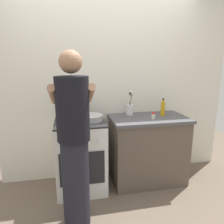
# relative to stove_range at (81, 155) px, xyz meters

# --- Properties ---
(ground) EXTENTS (6.00, 6.00, 0.00)m
(ground) POSITION_rel_stove_range_xyz_m (0.35, -0.15, -0.45)
(ground) COLOR #6B5B4C
(back_wall) EXTENTS (3.20, 0.10, 2.50)m
(back_wall) POSITION_rel_stove_range_xyz_m (0.55, 0.35, 0.80)
(back_wall) COLOR silver
(back_wall) RESTS_ON ground
(countertop) EXTENTS (1.00, 0.60, 0.90)m
(countertop) POSITION_rel_stove_range_xyz_m (0.90, 0.00, 0.00)
(countertop) COLOR brown
(countertop) RESTS_ON ground
(stove_range) EXTENTS (0.60, 0.62, 0.90)m
(stove_range) POSITION_rel_stove_range_xyz_m (0.00, 0.00, 0.00)
(stove_range) COLOR white
(stove_range) RESTS_ON ground
(pot) EXTENTS (0.24, 0.18, 0.14)m
(pot) POSITION_rel_stove_range_xyz_m (-0.14, 0.04, 0.52)
(pot) COLOR #38383D
(pot) RESTS_ON stove_range
(mixing_bowl) EXTENTS (0.30, 0.30, 0.08)m
(mixing_bowl) POSITION_rel_stove_range_xyz_m (0.14, -0.02, 0.49)
(mixing_bowl) COLOR #B7B7BC
(mixing_bowl) RESTS_ON stove_range
(utensil_crock) EXTENTS (0.10, 0.10, 0.33)m
(utensil_crock) POSITION_rel_stove_range_xyz_m (0.69, 0.18, 0.54)
(utensil_crock) COLOR silver
(utensil_crock) RESTS_ON countertop
(spice_bottle) EXTENTS (0.04, 0.04, 0.08)m
(spice_bottle) POSITION_rel_stove_range_xyz_m (0.92, -0.09, 0.49)
(spice_bottle) COLOR silver
(spice_bottle) RESTS_ON countertop
(oil_bottle) EXTENTS (0.06, 0.06, 0.23)m
(oil_bottle) POSITION_rel_stove_range_xyz_m (1.11, 0.04, 0.55)
(oil_bottle) COLOR gold
(oil_bottle) RESTS_ON countertop
(person) EXTENTS (0.41, 0.50, 1.70)m
(person) POSITION_rel_stove_range_xyz_m (-0.08, -0.63, 0.41)
(person) COLOR black
(person) RESTS_ON ground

